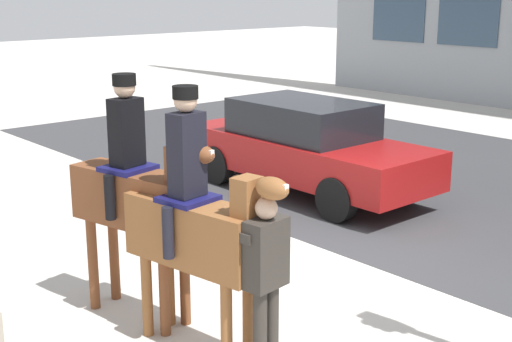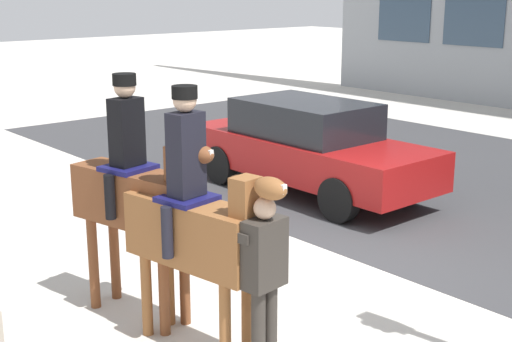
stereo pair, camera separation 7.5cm
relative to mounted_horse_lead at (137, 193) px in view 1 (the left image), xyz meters
name	(u,v)px [view 1 (the left image)]	position (x,y,z in m)	size (l,w,h in m)	color
ground_plane	(331,271)	(0.50, 2.46, -1.39)	(80.00, 80.00, 0.00)	beige
mounted_horse_lead	(137,193)	(0.00, 0.00, 0.00)	(1.88, 0.74, 2.62)	brown
mounted_horse_companion	(197,224)	(0.95, 0.06, -0.12)	(1.94, 0.67, 2.59)	brown
pedestrian_bystander	(264,273)	(1.77, 0.19, -0.39)	(0.82, 0.50, 1.71)	#332D28
street_car_near_lane	(305,146)	(-2.24, 4.76, -0.57)	(4.62, 1.81, 1.58)	maroon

